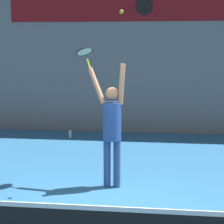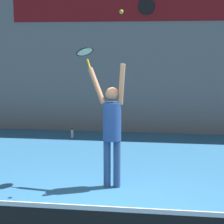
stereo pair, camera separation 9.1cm
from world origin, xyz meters
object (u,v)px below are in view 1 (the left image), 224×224
Objects in this scene: scoreboard_clock at (144,6)px; water_bottle at (70,134)px; tennis_player at (112,125)px; tennis_racket at (85,53)px; tennis_ball at (121,12)px.

water_bottle is (-1.99, -0.88, -3.53)m from scoreboard_clock.
tennis_player is at bearing -94.16° from scoreboard_clock.
scoreboard_clock is 4.15m from water_bottle.
scoreboard_clock is at bearing 78.56° from tennis_racket.
scoreboard_clock is 1.87× the size of water_bottle.
tennis_ball reaches higher than tennis_player.
scoreboard_clock is 6.91× the size of tennis_ball.
tennis_ball is 5.23m from water_bottle.
tennis_racket is 1.06m from tennis_ball.
water_bottle is (-1.11, 3.50, -2.31)m from tennis_racket.
tennis_racket is 1.75× the size of water_bottle.
scoreboard_clock is 0.22× the size of tennis_player.
tennis_ball is 0.27× the size of water_bottle.
tennis_ball reaches higher than tennis_racket.
scoreboard_clock reaches higher than tennis_ball.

